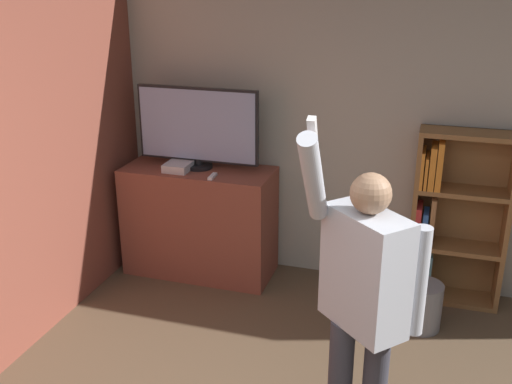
# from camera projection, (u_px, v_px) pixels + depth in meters

# --- Properties ---
(wall_back) EXTENTS (6.14, 0.06, 2.70)m
(wall_back) POSITION_uv_depth(u_px,v_px,m) (372.00, 122.00, 4.71)
(wall_back) COLOR #B2AD9E
(wall_back) RESTS_ON ground_plane
(wall_side_brick) EXTENTS (0.06, 4.75, 2.70)m
(wall_side_brick) POSITION_uv_depth(u_px,v_px,m) (14.00, 156.00, 3.86)
(wall_side_brick) COLOR brown
(wall_side_brick) RESTS_ON ground_plane
(tv_ledge) EXTENTS (1.25, 0.53, 0.94)m
(tv_ledge) POSITION_uv_depth(u_px,v_px,m) (200.00, 221.00, 5.10)
(tv_ledge) COLOR brown
(tv_ledge) RESTS_ON ground_plane
(television) EXTENTS (1.02, 0.22, 0.67)m
(television) POSITION_uv_depth(u_px,v_px,m) (198.00, 127.00, 4.83)
(television) COLOR black
(television) RESTS_ON tv_ledge
(game_console) EXTENTS (0.20, 0.21, 0.06)m
(game_console) POSITION_uv_depth(u_px,v_px,m) (178.00, 167.00, 4.87)
(game_console) COLOR silver
(game_console) RESTS_ON tv_ledge
(remote_loose) EXTENTS (0.04, 0.14, 0.02)m
(remote_loose) POSITION_uv_depth(u_px,v_px,m) (212.00, 176.00, 4.72)
(remote_loose) COLOR white
(remote_loose) RESTS_ON tv_ledge
(bookshelf) EXTENTS (0.71, 0.28, 1.38)m
(bookshelf) POSITION_uv_depth(u_px,v_px,m) (450.00, 219.00, 4.60)
(bookshelf) COLOR brown
(bookshelf) RESTS_ON ground_plane
(person) EXTENTS (0.59, 0.54, 1.90)m
(person) POSITION_uv_depth(u_px,v_px,m) (363.00, 296.00, 2.94)
(person) COLOR #383842
(person) RESTS_ON ground_plane
(waste_bin) EXTENTS (0.29, 0.29, 0.35)m
(waste_bin) POSITION_uv_depth(u_px,v_px,m) (421.00, 306.00, 4.37)
(waste_bin) COLOR gray
(waste_bin) RESTS_ON ground_plane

